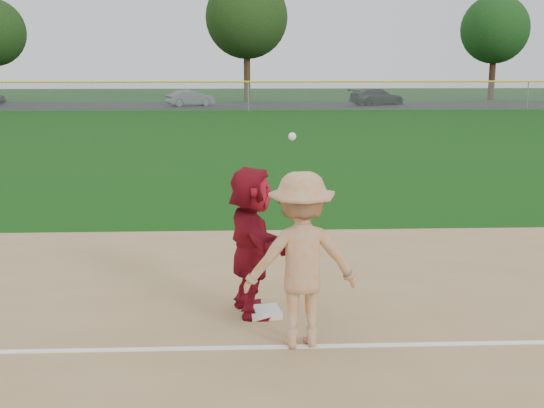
{
  "coord_description": "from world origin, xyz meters",
  "views": [
    {
      "loc": [
        -0.43,
        -8.44,
        3.39
      ],
      "look_at": [
        0.0,
        1.5,
        1.3
      ],
      "focal_mm": 45.0,
      "sensor_mm": 36.0,
      "label": 1
    }
  ],
  "objects_px": {
    "first_base": "(265,312)",
    "car_mid": "(190,98)",
    "base_runner": "(251,241)",
    "car_right": "(377,97)"
  },
  "relations": [
    {
      "from": "first_base",
      "to": "car_mid",
      "type": "distance_m",
      "value": 44.8
    },
    {
      "from": "first_base",
      "to": "car_mid",
      "type": "height_order",
      "value": "car_mid"
    },
    {
      "from": "first_base",
      "to": "base_runner",
      "type": "xyz_separation_m",
      "value": [
        -0.17,
        0.11,
        0.97
      ]
    },
    {
      "from": "base_runner",
      "to": "car_mid",
      "type": "bearing_deg",
      "value": -6.67
    },
    {
      "from": "base_runner",
      "to": "car_right",
      "type": "height_order",
      "value": "base_runner"
    },
    {
      "from": "first_base",
      "to": "car_right",
      "type": "xyz_separation_m",
      "value": [
        10.35,
        45.18,
        0.59
      ]
    },
    {
      "from": "first_base",
      "to": "car_right",
      "type": "bearing_deg",
      "value": 77.1
    },
    {
      "from": "first_base",
      "to": "car_right",
      "type": "relative_size",
      "value": 0.09
    },
    {
      "from": "first_base",
      "to": "base_runner",
      "type": "distance_m",
      "value": 0.99
    },
    {
      "from": "base_runner",
      "to": "first_base",
      "type": "bearing_deg",
      "value": -135.34
    }
  ]
}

